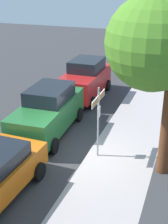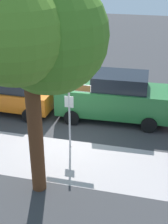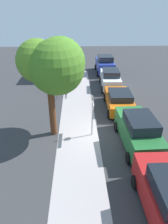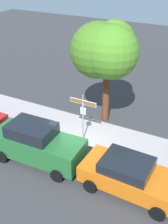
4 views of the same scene
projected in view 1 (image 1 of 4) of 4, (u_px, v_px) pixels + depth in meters
The scene contains 6 objects.
ground_plane at pixel (87, 154), 12.61m from camera, with size 60.00×60.00×0.00m, color #38383A.
sidewalk_strip at pixel (105, 191), 10.48m from camera, with size 24.00×2.60×0.00m, color #ADA3A2.
street_sign at pixel (98, 110), 11.78m from camera, with size 1.54×0.07×2.79m.
shade_tree at pixel (166, 41), 9.79m from camera, with size 3.84×3.90×6.11m.
car_red at pixel (85, 79), 18.09m from camera, with size 4.42×2.05×2.12m.
car_green at pixel (48, 111), 13.97m from camera, with size 4.73×2.15×2.06m.
Camera 1 is at (10.32, 3.52, 6.54)m, focal length 51.60 mm.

